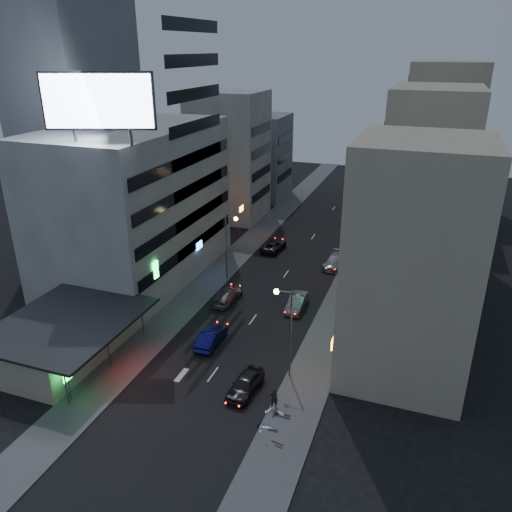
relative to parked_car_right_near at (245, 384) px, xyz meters
The scene contains 29 objects.
ground 4.51m from the parked_car_right_near, 141.90° to the right, with size 180.00×180.00×0.00m, color black.
sidewalk_left 29.59m from the parked_car_right_near, 112.86° to the left, with size 4.00×120.00×0.12m, color #4C4C4F.
sidewalk_right 27.64m from the parked_car_right_near, 80.61° to the left, with size 4.00×120.00×0.12m, color #4C4C4F.
food_court 17.45m from the parked_car_right_near, behind, with size 11.00×13.00×3.88m.
white_building 28.02m from the parked_car_right_near, 139.89° to the left, with size 14.00×24.00×18.00m, color beige.
grey_tower 39.28m from the parked_car_right_near, 145.51° to the left, with size 10.00×14.00×34.00m, color gray.
shophouse_near 16.66m from the parked_car_right_near, 34.00° to the left, with size 10.00×11.00×20.00m, color #B4A98D.
shophouse_mid 23.82m from the parked_car_right_near, 58.06° to the left, with size 11.00×12.00×16.00m, color tan.
shophouse_far 35.74m from the parked_car_right_near, 70.37° to the left, with size 10.00×14.00×22.00m, color #B4A98D.
far_left_a 47.24m from the parked_car_right_near, 114.20° to the left, with size 11.00×10.00×20.00m, color beige.
far_left_b 58.98m from the parked_car_right_near, 109.43° to the left, with size 12.00×10.00×15.00m, color gray.
far_right_a 49.45m from the parked_car_right_near, 75.74° to the left, with size 11.00×12.00×18.00m, color tan.
far_right_b 63.52m from the parked_car_right_near, 78.46° to the left, with size 12.00×12.00×24.00m, color #B4A98D.
billboard 27.56m from the parked_car_right_near, 156.30° to the left, with size 9.52×3.75×6.20m.
street_lamp_right_near 6.12m from the parked_car_right_near, 53.52° to the left, with size 1.60×0.44×8.02m.
street_lamp_left 21.91m from the parked_car_right_near, 116.00° to the left, with size 1.60×0.44×8.02m.
street_lamp_right_far 37.62m from the parked_car_right_near, 86.30° to the left, with size 1.60×0.44×8.02m.
parked_car_right_near is the anchor object (origin of this frame).
parked_car_right_mid 15.08m from the parked_car_right_near, 89.40° to the left, with size 1.61×4.61×1.52m, color gray.
parked_car_left 31.09m from the parked_car_right_near, 103.79° to the left, with size 2.38×5.16×1.43m, color #26272B.
parked_car_right_far 27.65m from the parked_car_right_near, 86.46° to the left, with size 2.17×5.33×1.55m, color gray.
road_car_blue 7.84m from the parked_car_right_near, 135.45° to the left, with size 1.64×4.71×1.55m, color navy.
road_car_silver 15.94m from the parked_car_right_near, 118.29° to the left, with size 2.04×5.02×1.46m, color gray.
person 3.03m from the parked_car_right_near, 21.42° to the right, with size 0.65×0.43×1.78m, color black.
scooter_black_a 6.68m from the parked_car_right_near, 44.55° to the right, with size 1.62×0.54×0.99m, color black, non-canonical shape.
scooter_silver_a 4.87m from the parked_car_right_near, 40.30° to the right, with size 1.82×0.61×1.11m, color #AAACB2, non-canonical shape.
scooter_blue 5.08m from the parked_car_right_near, 39.08° to the right, with size 1.93×0.64×1.18m, color navy, non-canonical shape.
scooter_black_b 4.69m from the parked_car_right_near, 19.91° to the right, with size 1.88×0.63×1.15m, color black, non-canonical shape.
scooter_silver_b 4.21m from the parked_car_right_near, 22.89° to the right, with size 1.91×0.64×1.17m, color silver, non-canonical shape.
Camera 1 is at (15.67, -28.32, 26.11)m, focal length 35.00 mm.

